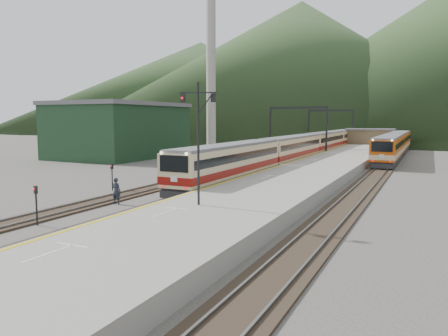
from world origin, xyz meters
The scene contains 19 objects.
ground centered at (0.00, 0.00, 0.00)m, with size 400.00×400.00×0.00m, color #47423D.
track_main centered at (0.00, 40.00, 0.07)m, with size 2.60×200.00×0.23m.
track_far centered at (-5.00, 40.00, 0.07)m, with size 2.60×200.00×0.23m.
track_second centered at (11.50, 40.00, 0.07)m, with size 2.60×200.00×0.23m.
platform centered at (5.60, 38.00, 0.50)m, with size 8.00×100.00×1.00m, color gray.
gantry_near centered at (-2.85, 55.00, 5.59)m, with size 9.55×0.25×8.00m.
gantry_far centered at (-2.85, 80.00, 5.59)m, with size 9.55×0.25×8.00m.
warehouse centered at (-28.00, 42.00, 4.32)m, with size 14.50×20.50×8.60m.
smokestack centered at (-22.00, 62.00, 15.00)m, with size 1.80×1.80×30.00m, color #9E998E.
station_shed centered at (5.60, 78.00, 2.57)m, with size 9.40×4.40×3.10m.
hill_a centered at (-40.00, 190.00, 30.00)m, with size 180.00×180.00×60.00m, color #26431F.
hill_d centered at (-120.00, 240.00, 27.50)m, with size 200.00×200.00×55.00m, color #26431F.
main_train centered at (0.00, 52.31, 1.98)m, with size 2.87×78.58×3.50m.
second_train centered at (11.50, 59.45, 1.98)m, with size 2.87×39.05×3.50m.
signal_mast centered at (4.41, 8.62, 5.34)m, with size 2.16×0.61×7.12m.
short_signal_a centered at (-3.47, 3.88, 1.46)m, with size 0.26×0.22×2.27m.
short_signal_b centered at (-3.30, 35.34, 1.46)m, with size 0.25×0.20×2.27m.
short_signal_c centered at (-7.55, 15.32, 1.46)m, with size 0.24×0.19×2.27m.
worker centered at (-3.43, 10.78, 0.95)m, with size 0.69×0.45×1.90m, color #20242F.
Camera 1 is at (16.56, -13.53, 6.03)m, focal length 35.00 mm.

